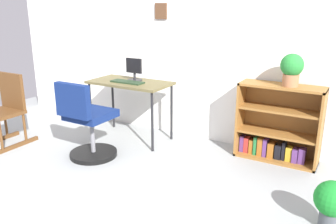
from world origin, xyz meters
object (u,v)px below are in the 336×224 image
at_px(rocking_chair, 6,109).
at_px(bookshelf_low, 278,127).
at_px(potted_plant_floor, 332,202).
at_px(office_chair, 88,126).
at_px(potted_plant_on_shelf, 292,68).
at_px(desk, 130,87).
at_px(monitor, 134,70).
at_px(keyboard, 127,82).

height_order(rocking_chair, bookshelf_low, rocking_chair).
bearing_deg(potted_plant_floor, bookshelf_low, 121.50).
bearing_deg(bookshelf_low, office_chair, -149.78).
xyz_separation_m(potted_plant_on_shelf, potted_plant_floor, (0.58, -1.03, -0.79)).
distance_m(office_chair, potted_plant_floor, 2.44).
distance_m(desk, monitor, 0.21).
xyz_separation_m(monitor, rocking_chair, (-1.19, -0.96, -0.42)).
bearing_deg(bookshelf_low, potted_plant_on_shelf, -31.74).
bearing_deg(rocking_chair, potted_plant_on_shelf, 20.77).
distance_m(rocking_chair, potted_plant_on_shelf, 3.25).
bearing_deg(keyboard, bookshelf_low, 12.28).
relative_size(rocking_chair, bookshelf_low, 0.99).
distance_m(monitor, potted_plant_on_shelf, 1.82).
distance_m(keyboard, potted_plant_floor, 2.54).
bearing_deg(office_chair, desk, 86.86).
bearing_deg(keyboard, desk, 102.11).
bearing_deg(keyboard, monitor, 88.84).
relative_size(office_chair, potted_plant_floor, 2.27).
relative_size(desk, bookshelf_low, 1.16).
relative_size(bookshelf_low, potted_plant_on_shelf, 2.61).
relative_size(desk, office_chair, 1.14).
distance_m(desk, office_chair, 0.78).
bearing_deg(potted_plant_floor, keyboard, 163.34).
bearing_deg(bookshelf_low, desk, -170.08).
relative_size(keyboard, bookshelf_low, 0.48).
xyz_separation_m(keyboard, potted_plant_floor, (2.38, -0.71, -0.52)).
bearing_deg(desk, rocking_chair, -142.92).
relative_size(rocking_chair, potted_plant_floor, 2.21).
height_order(keyboard, bookshelf_low, bookshelf_low).
bearing_deg(potted_plant_floor, office_chair, 178.73).
bearing_deg(bookshelf_low, monitor, -172.29).
xyz_separation_m(office_chair, potted_plant_floor, (2.43, -0.05, -0.15)).
height_order(desk, office_chair, office_chair).
bearing_deg(rocking_chair, keyboard, 34.48).
height_order(monitor, office_chair, monitor).
xyz_separation_m(monitor, keyboard, (-0.00, -0.14, -0.12)).
distance_m(monitor, keyboard, 0.18).
height_order(office_chair, potted_plant_floor, office_chair).
xyz_separation_m(desk, monitor, (0.02, 0.07, 0.19)).
xyz_separation_m(office_chair, potted_plant_on_shelf, (1.86, 0.98, 0.63)).
xyz_separation_m(monitor, bookshelf_low, (1.71, 0.23, -0.50)).
xyz_separation_m(office_chair, bookshelf_low, (1.77, 1.03, -0.01)).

